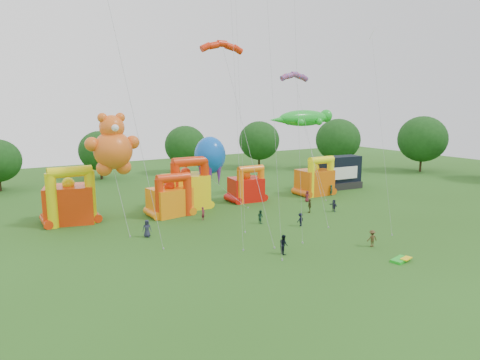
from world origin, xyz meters
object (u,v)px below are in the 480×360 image
stage_trailer (336,173)px  octopus_kite (217,171)px  teddy_bear_kite (114,151)px  bouncy_castle_2 (187,189)px  gecko_kite (307,132)px  spectator_0 (147,229)px  bouncy_castle_0 (70,201)px  spectator_4 (310,206)px

stage_trailer → octopus_kite: octopus_kite is taller
octopus_kite → teddy_bear_kite: bearing=-168.1°
bouncy_castle_2 → stage_trailer: (26.80, -0.26, -0.09)m
teddy_bear_kite → gecko_kite: (29.92, 2.62, 0.94)m
gecko_kite → spectator_0: bearing=-164.2°
teddy_bear_kite → gecko_kite: bearing=5.0°
bouncy_castle_2 → spectator_0: bearing=-133.3°
bouncy_castle_0 → spectator_4: bearing=-22.2°
bouncy_castle_0 → spectator_4: (27.21, -11.08, -1.70)m
stage_trailer → spectator_0: stage_trailer is taller
bouncy_castle_2 → spectator_4: bouncy_castle_2 is taller
bouncy_castle_2 → gecko_kite: gecko_kite is taller
stage_trailer → gecko_kite: gecko_kite is taller
stage_trailer → spectator_0: (-35.64, -9.14, -1.67)m
bouncy_castle_0 → spectator_4: size_ratio=3.78×
stage_trailer → octopus_kite: (-22.67, -0.67, 2.27)m
teddy_bear_kite → spectator_4: size_ratio=7.13×
bouncy_castle_0 → bouncy_castle_2: 14.66m
octopus_kite → bouncy_castle_0: bearing=175.1°
octopus_kite → spectator_0: 15.99m
spectator_0 → stage_trailer: bearing=32.2°
bouncy_castle_2 → gecko_kite: bearing=-4.1°
teddy_bear_kite → spectator_0: bearing=-73.0°
teddy_bear_kite → octopus_kite: bearing=11.9°
teddy_bear_kite → gecko_kite: size_ratio=0.99×
bouncy_castle_0 → spectator_0: 11.77m
bouncy_castle_2 → bouncy_castle_0: bearing=177.3°
teddy_bear_kite → gecko_kite: 30.05m
gecko_kite → spectator_4: bearing=-127.3°
bouncy_castle_2 → teddy_bear_kite: size_ratio=0.55×
stage_trailer → spectator_0: size_ratio=4.68×
teddy_bear_kite → gecko_kite: gecko_kite is taller
bouncy_castle_2 → spectator_0: 13.02m
bouncy_castle_0 → octopus_kite: 18.98m
stage_trailer → gecko_kite: (-7.37, -1.12, 7.08)m
bouncy_castle_0 → octopus_kite: octopus_kite is taller
bouncy_castle_0 → octopus_kite: (18.77, -1.63, 2.27)m
bouncy_castle_0 → stage_trailer: bearing=-1.3°
teddy_bear_kite → spectator_4: 25.17m
bouncy_castle_2 → spectator_0: bouncy_castle_2 is taller
stage_trailer → octopus_kite: bearing=-178.3°
bouncy_castle_2 → octopus_kite: size_ratio=0.74×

